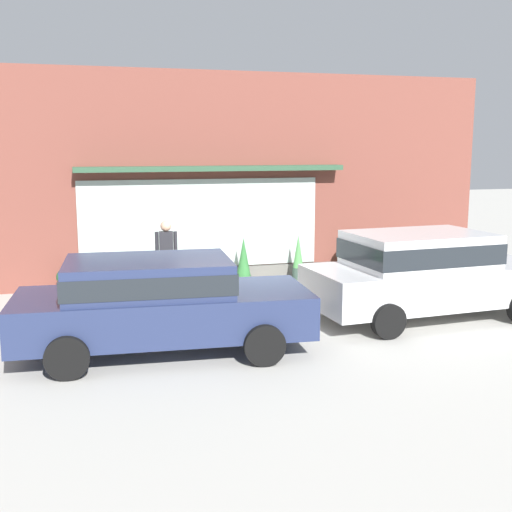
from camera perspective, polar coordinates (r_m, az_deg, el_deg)
ground_plane at (r=12.61m, az=-1.03°, el=-5.14°), size 60.00×60.00×0.00m
curb_strip at (r=12.40m, az=-0.80°, el=-5.10°), size 14.00×0.24×0.12m
storefront at (r=15.30m, az=-4.12°, el=6.76°), size 14.00×0.81×4.98m
fire_hydrant at (r=13.12m, az=-5.13°, el=-2.49°), size 0.42×0.40×0.91m
pedestrian_with_handbag at (r=13.56m, az=-8.12°, el=0.15°), size 0.64×0.23×1.72m
parked_car_silver at (r=12.49m, az=14.82°, el=-1.24°), size 4.70×2.33×1.65m
parked_car_navy at (r=10.15m, az=-8.78°, el=-3.88°), size 4.70×2.28×1.52m
potted_plant_doorstep at (r=16.35m, az=12.93°, el=-0.76°), size 0.43×0.43×0.61m
potted_plant_trailing_edge at (r=14.96m, az=-1.12°, el=-0.59°), size 0.37×0.37×1.14m
potted_plant_window_left at (r=15.38m, az=3.80°, el=-0.33°), size 0.28×0.28×1.15m
potted_plant_window_right at (r=14.57m, az=-7.82°, el=-1.10°), size 0.36×0.36×1.07m
potted_plant_corner_tall at (r=14.71m, az=-16.65°, el=-2.18°), size 0.42×0.42×0.60m
potted_plant_by_entrance at (r=16.02m, az=8.27°, el=-0.29°), size 0.57×0.57×0.86m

